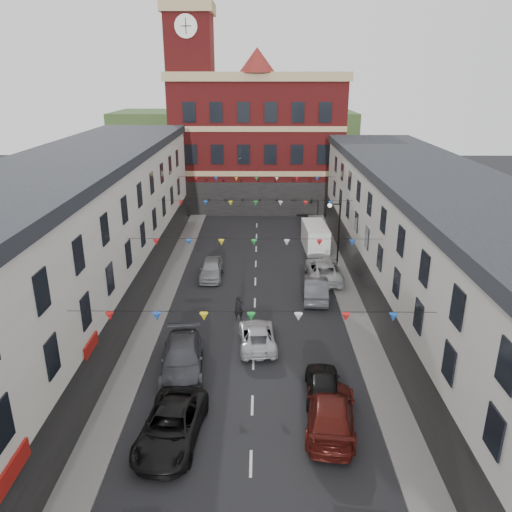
{
  "coord_description": "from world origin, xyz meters",
  "views": [
    {
      "loc": [
        0.36,
        -24.95,
        15.54
      ],
      "look_at": [
        0.1,
        6.76,
        4.08
      ],
      "focal_mm": 35.0,
      "sensor_mm": 36.0,
      "label": 1
    }
  ],
  "objects_px": {
    "white_van": "(315,237)",
    "pedestrian": "(239,308)",
    "moving_car": "(257,336)",
    "car_right_e": "(316,288)",
    "car_left_c": "(171,426)",
    "car_right_d": "(323,385)",
    "street_lamp": "(336,228)",
    "car_left_d": "(182,358)",
    "car_left_e": "(211,269)",
    "car_right_c": "(331,412)",
    "car_right_f": "(323,270)"
  },
  "relations": [
    {
      "from": "white_van",
      "to": "pedestrian",
      "type": "xyz_separation_m",
      "value": [
        -6.64,
        -14.9,
        -0.3
      ]
    },
    {
      "from": "moving_car",
      "to": "car_right_e",
      "type": "bearing_deg",
      "value": -125.87
    },
    {
      "from": "car_left_c",
      "to": "car_right_d",
      "type": "height_order",
      "value": "car_left_c"
    },
    {
      "from": "street_lamp",
      "to": "pedestrian",
      "type": "relative_size",
      "value": 3.46
    },
    {
      "from": "car_left_d",
      "to": "car_right_d",
      "type": "relative_size",
      "value": 1.32
    },
    {
      "from": "car_left_c",
      "to": "street_lamp",
      "type": "bearing_deg",
      "value": 69.21
    },
    {
      "from": "street_lamp",
      "to": "pedestrian",
      "type": "bearing_deg",
      "value": -131.17
    },
    {
      "from": "car_left_e",
      "to": "car_right_c",
      "type": "height_order",
      "value": "car_right_c"
    },
    {
      "from": "car_right_e",
      "to": "car_right_f",
      "type": "xyz_separation_m",
      "value": [
        1.0,
        3.63,
        -0.0
      ]
    },
    {
      "from": "street_lamp",
      "to": "moving_car",
      "type": "distance_m",
      "value": 13.98
    },
    {
      "from": "car_left_c",
      "to": "car_left_d",
      "type": "xyz_separation_m",
      "value": [
        -0.33,
        5.6,
        0.06
      ]
    },
    {
      "from": "car_left_d",
      "to": "moving_car",
      "type": "distance_m",
      "value": 5.08
    },
    {
      "from": "car_left_c",
      "to": "car_left_d",
      "type": "height_order",
      "value": "car_left_d"
    },
    {
      "from": "car_right_c",
      "to": "car_right_f",
      "type": "bearing_deg",
      "value": -88.09
    },
    {
      "from": "street_lamp",
      "to": "car_left_d",
      "type": "height_order",
      "value": "street_lamp"
    },
    {
      "from": "car_left_c",
      "to": "white_van",
      "type": "height_order",
      "value": "white_van"
    },
    {
      "from": "car_left_e",
      "to": "white_van",
      "type": "bearing_deg",
      "value": 38.1
    },
    {
      "from": "street_lamp",
      "to": "car_left_e",
      "type": "relative_size",
      "value": 1.35
    },
    {
      "from": "moving_car",
      "to": "pedestrian",
      "type": "height_order",
      "value": "pedestrian"
    },
    {
      "from": "car_right_e",
      "to": "white_van",
      "type": "bearing_deg",
      "value": -90.87
    },
    {
      "from": "white_van",
      "to": "moving_car",
      "type": "bearing_deg",
      "value": -108.73
    },
    {
      "from": "car_right_f",
      "to": "pedestrian",
      "type": "distance_m",
      "value": 9.74
    },
    {
      "from": "car_left_d",
      "to": "car_right_f",
      "type": "bearing_deg",
      "value": 49.23
    },
    {
      "from": "street_lamp",
      "to": "car_left_d",
      "type": "distance_m",
      "value": 18.53
    },
    {
      "from": "car_left_e",
      "to": "pedestrian",
      "type": "bearing_deg",
      "value": -71.82
    },
    {
      "from": "car_left_c",
      "to": "white_van",
      "type": "relative_size",
      "value": 1.04
    },
    {
      "from": "street_lamp",
      "to": "car_left_e",
      "type": "height_order",
      "value": "street_lamp"
    },
    {
      "from": "street_lamp",
      "to": "car_left_d",
      "type": "bearing_deg",
      "value": -125.0
    },
    {
      "from": "car_right_c",
      "to": "pedestrian",
      "type": "bearing_deg",
      "value": -58.88
    },
    {
      "from": "street_lamp",
      "to": "white_van",
      "type": "distance_m",
      "value": 6.86
    },
    {
      "from": "car_right_e",
      "to": "car_right_f",
      "type": "relative_size",
      "value": 0.85
    },
    {
      "from": "car_right_e",
      "to": "street_lamp",
      "type": "bearing_deg",
      "value": -107.24
    },
    {
      "from": "car_right_d",
      "to": "white_van",
      "type": "xyz_separation_m",
      "value": [
        2.0,
        23.53,
        0.44
      ]
    },
    {
      "from": "car_left_e",
      "to": "car_right_e",
      "type": "relative_size",
      "value": 0.9
    },
    {
      "from": "car_right_f",
      "to": "car_left_e",
      "type": "bearing_deg",
      "value": -1.49
    },
    {
      "from": "car_right_c",
      "to": "car_left_e",
      "type": "bearing_deg",
      "value": -60.8
    },
    {
      "from": "street_lamp",
      "to": "car_right_f",
      "type": "xyz_separation_m",
      "value": [
        -1.05,
        -1.46,
        -3.1
      ]
    },
    {
      "from": "car_right_c",
      "to": "moving_car",
      "type": "distance_m",
      "value": 8.3
    },
    {
      "from": "car_right_d",
      "to": "car_left_d",
      "type": "bearing_deg",
      "value": -13.75
    },
    {
      "from": "street_lamp",
      "to": "car_right_c",
      "type": "bearing_deg",
      "value": -98.34
    },
    {
      "from": "car_right_e",
      "to": "car_right_d",
      "type": "bearing_deg",
      "value": 90.5
    },
    {
      "from": "car_left_d",
      "to": "white_van",
      "type": "bearing_deg",
      "value": 59.95
    },
    {
      "from": "car_right_d",
      "to": "car_right_e",
      "type": "height_order",
      "value": "car_right_e"
    },
    {
      "from": "car_right_c",
      "to": "car_right_f",
      "type": "relative_size",
      "value": 0.95
    },
    {
      "from": "car_left_c",
      "to": "car_right_c",
      "type": "distance_m",
      "value": 7.35
    },
    {
      "from": "car_left_c",
      "to": "car_left_e",
      "type": "distance_m",
      "value": 19.44
    },
    {
      "from": "car_left_c",
      "to": "white_van",
      "type": "distance_m",
      "value": 28.33
    },
    {
      "from": "car_right_e",
      "to": "pedestrian",
      "type": "relative_size",
      "value": 2.84
    },
    {
      "from": "car_right_c",
      "to": "pedestrian",
      "type": "relative_size",
      "value": 3.19
    },
    {
      "from": "car_left_e",
      "to": "moving_car",
      "type": "relative_size",
      "value": 0.95
    }
  ]
}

